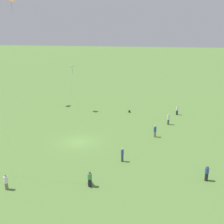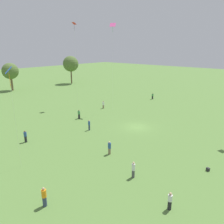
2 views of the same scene
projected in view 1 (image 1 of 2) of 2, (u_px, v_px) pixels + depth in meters
ground_plane at (79, 142)px, 43.80m from camera, size 240.00×240.00×0.00m
person_0 at (6, 182)px, 32.03m from camera, size 0.44×0.44×1.73m
person_1 at (90, 179)px, 32.57m from camera, size 0.64×0.64×1.77m
person_2 at (168, 119)px, 50.22m from camera, size 0.46×0.46×1.85m
person_4 at (207, 173)px, 33.68m from camera, size 0.54×0.54×1.80m
person_6 at (155, 131)px, 45.32m from camera, size 0.57×0.57×1.80m
person_7 at (177, 110)px, 54.95m from camera, size 0.49×0.49×1.66m
person_8 at (122, 155)px, 37.95m from camera, size 0.37×0.37×1.80m
kite_1 at (72, 69)px, 55.22m from camera, size 1.09×1.10×8.21m
kite_8 at (12, 5)px, 56.07m from camera, size 1.21×1.26×19.54m
picnic_bag_0 at (129, 111)px, 56.44m from camera, size 0.33×0.40×0.38m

